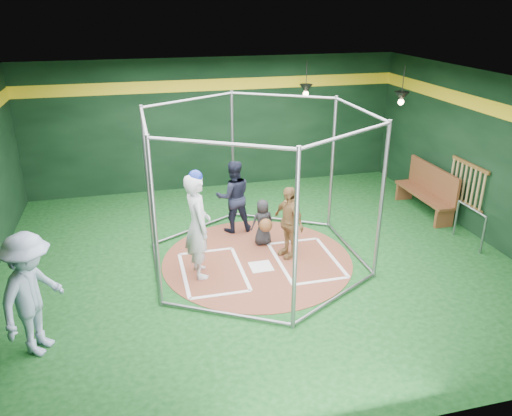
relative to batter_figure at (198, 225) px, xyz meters
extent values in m
cube|color=#0D3A12|center=(1.20, 0.26, -1.05)|extent=(10.00, 9.00, 0.02)
cube|color=black|center=(1.20, 0.26, 2.46)|extent=(10.00, 9.00, 0.02)
cube|color=black|center=(1.20, 4.76, 0.71)|extent=(10.00, 0.10, 3.50)
cube|color=black|center=(1.20, -4.24, 0.71)|extent=(10.00, 0.10, 3.50)
cube|color=black|center=(6.20, 0.26, 0.71)|extent=(0.10, 9.00, 3.50)
cube|color=yellow|center=(1.20, 4.73, 1.76)|extent=(10.00, 0.01, 0.30)
cube|color=yellow|center=(6.17, 0.26, 1.76)|extent=(0.01, 9.00, 0.30)
cylinder|color=brown|center=(1.20, 0.26, -1.03)|extent=(3.80, 3.80, 0.01)
cube|color=white|center=(1.20, -0.04, -1.02)|extent=(0.43, 0.43, 0.01)
cube|color=white|center=(0.25, 0.86, -1.02)|extent=(1.10, 0.07, 0.01)
cube|color=white|center=(0.25, -0.84, -1.02)|extent=(1.10, 0.07, 0.01)
cube|color=white|center=(-0.30, 0.01, -1.02)|extent=(0.07, 1.70, 0.01)
cube|color=white|center=(0.80, 0.01, -1.02)|extent=(0.07, 1.70, 0.01)
cube|color=white|center=(2.15, 0.86, -1.02)|extent=(1.10, 0.07, 0.01)
cube|color=white|center=(2.15, -0.84, -1.02)|extent=(1.10, 0.07, 0.01)
cube|color=white|center=(1.60, 0.01, -1.02)|extent=(0.07, 1.70, 0.01)
cube|color=white|center=(2.70, 0.01, -1.02)|extent=(0.07, 1.70, 0.01)
cylinder|color=gray|center=(3.19, 1.41, 0.46)|extent=(0.07, 0.07, 3.00)
cylinder|color=gray|center=(1.20, 2.56, 0.46)|extent=(0.07, 0.07, 3.00)
cylinder|color=gray|center=(-0.80, 1.41, 0.46)|extent=(0.07, 0.07, 3.00)
cylinder|color=gray|center=(-0.80, -0.89, 0.46)|extent=(0.07, 0.07, 3.00)
cylinder|color=gray|center=(1.20, -2.04, 0.46)|extent=(0.07, 0.07, 3.00)
cylinder|color=gray|center=(3.19, -0.89, 0.46)|extent=(0.07, 0.07, 3.00)
cylinder|color=gray|center=(2.19, 1.99, 1.91)|extent=(2.02, 1.20, 0.06)
cylinder|color=gray|center=(2.19, 1.99, -0.99)|extent=(2.02, 1.20, 0.06)
cylinder|color=gray|center=(0.20, 1.99, 1.91)|extent=(2.02, 1.20, 0.06)
cylinder|color=gray|center=(0.20, 1.99, -0.99)|extent=(2.02, 1.20, 0.06)
cylinder|color=gray|center=(-0.80, 0.26, 1.91)|extent=(0.06, 2.30, 0.06)
cylinder|color=gray|center=(-0.80, 0.26, -0.99)|extent=(0.06, 2.30, 0.06)
cylinder|color=gray|center=(0.20, -1.46, 1.91)|extent=(2.02, 1.20, 0.06)
cylinder|color=gray|center=(0.20, -1.46, -0.99)|extent=(2.02, 1.20, 0.06)
cylinder|color=gray|center=(2.19, -1.46, 1.91)|extent=(2.02, 1.20, 0.06)
cylinder|color=gray|center=(2.19, -1.46, -0.99)|extent=(2.02, 1.20, 0.06)
cylinder|color=gray|center=(3.19, 0.26, 1.91)|extent=(0.06, 2.30, 0.06)
cylinder|color=gray|center=(3.19, 0.26, -0.99)|extent=(0.06, 2.30, 0.06)
cube|color=brown|center=(6.14, 0.66, 0.46)|extent=(0.05, 1.25, 0.08)
cube|color=brown|center=(6.14, 0.66, -0.44)|extent=(0.05, 1.25, 0.08)
cylinder|color=tan|center=(6.12, 0.11, 0.01)|extent=(0.06, 0.06, 0.85)
cylinder|color=tan|center=(6.12, 0.27, 0.01)|extent=(0.06, 0.06, 0.85)
cylinder|color=tan|center=(6.12, 0.43, 0.01)|extent=(0.06, 0.06, 0.85)
cylinder|color=tan|center=(6.12, 0.58, 0.01)|extent=(0.06, 0.06, 0.85)
cylinder|color=tan|center=(6.12, 0.74, 0.01)|extent=(0.06, 0.06, 0.85)
cylinder|color=tan|center=(6.12, 0.90, 0.01)|extent=(0.06, 0.06, 0.85)
cylinder|color=tan|center=(6.12, 1.06, 0.01)|extent=(0.06, 0.06, 0.85)
cylinder|color=tan|center=(6.12, 1.21, 0.01)|extent=(0.06, 0.06, 0.85)
cone|color=black|center=(3.40, 3.86, 1.71)|extent=(0.34, 0.34, 0.22)
sphere|color=#FFD899|center=(3.40, 3.86, 1.58)|extent=(0.14, 0.14, 0.14)
cylinder|color=black|center=(3.40, 3.86, 2.06)|extent=(0.02, 0.02, 0.70)
cone|color=black|center=(5.20, 2.26, 1.71)|extent=(0.34, 0.34, 0.22)
sphere|color=#FFD899|center=(5.20, 2.26, 1.58)|extent=(0.14, 0.14, 0.14)
cylinder|color=black|center=(5.20, 2.26, 2.06)|extent=(0.02, 0.02, 0.70)
imported|color=silver|center=(0.00, 0.00, -0.02)|extent=(0.54, 0.77, 2.01)
sphere|color=navy|center=(0.00, 0.00, 0.92)|extent=(0.26, 0.26, 0.26)
imported|color=tan|center=(1.85, 0.30, -0.28)|extent=(0.63, 0.94, 1.49)
imported|color=black|center=(1.49, 0.94, -0.53)|extent=(0.52, 0.37, 1.00)
sphere|color=brown|center=(1.49, 0.69, -0.49)|extent=(0.28, 0.28, 0.28)
imported|color=black|center=(1.03, 1.74, -0.21)|extent=(0.80, 0.63, 1.64)
imported|color=#98AAC9|center=(-2.62, -1.62, -0.08)|extent=(1.19, 1.42, 1.91)
cube|color=brown|center=(5.75, 1.65, -0.57)|extent=(0.47, 2.01, 0.07)
cube|color=brown|center=(5.94, 1.65, -0.20)|extent=(0.07, 2.01, 0.67)
cube|color=brown|center=(5.75, 0.76, -0.82)|extent=(0.45, 0.09, 0.45)
cube|color=brown|center=(5.75, 2.54, -0.82)|extent=(0.45, 0.09, 0.45)
cylinder|color=gray|center=(5.75, -0.58, -0.63)|extent=(0.05, 0.05, 0.82)
cylinder|color=gray|center=(5.75, 0.34, -0.63)|extent=(0.05, 0.05, 0.82)
cylinder|color=gray|center=(5.75, -0.12, -0.23)|extent=(0.05, 0.92, 0.05)
camera|label=1|loc=(-1.00, -8.31, 3.82)|focal=35.00mm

